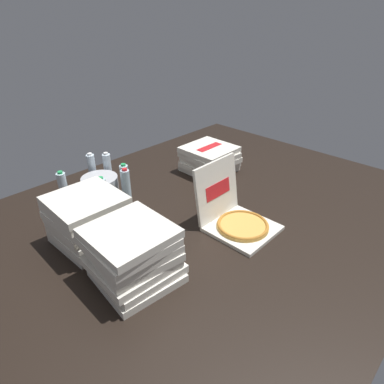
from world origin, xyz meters
name	(u,v)px	position (x,y,z in m)	size (l,w,h in m)	color
ground_plane	(201,218)	(0.00, 0.00, -0.01)	(3.20, 2.40, 0.02)	black
open_pizza_box	(235,216)	(0.07, -0.23, 0.08)	(0.37, 0.44, 0.39)	silver
pizza_stack_center_far	(133,254)	(-0.65, -0.13, 0.15)	(0.43, 0.44, 0.30)	silver
pizza_stack_left_far	(210,159)	(0.57, 0.42, 0.11)	(0.41, 0.41, 0.22)	silver
pizza_stack_right_near	(89,219)	(-0.63, 0.30, 0.15)	(0.39, 0.40, 0.30)	silver
ice_bucket	(100,185)	(-0.27, 0.76, 0.06)	(0.27, 0.27, 0.12)	#B7BABF
water_bottle_0	(108,168)	(-0.12, 0.87, 0.12)	(0.06, 0.06, 0.24)	silver
water_bottle_1	(126,185)	(-0.19, 0.54, 0.12)	(0.06, 0.06, 0.24)	silver
water_bottle_2	(92,168)	(-0.21, 0.95, 0.12)	(0.06, 0.06, 0.24)	silver
water_bottle_3	(125,180)	(-0.15, 0.61, 0.12)	(0.06, 0.06, 0.24)	silver
water_bottle_4	(103,194)	(-0.38, 0.54, 0.12)	(0.06, 0.06, 0.24)	silver
water_bottle_5	(63,188)	(-0.52, 0.82, 0.12)	(0.06, 0.06, 0.24)	silver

